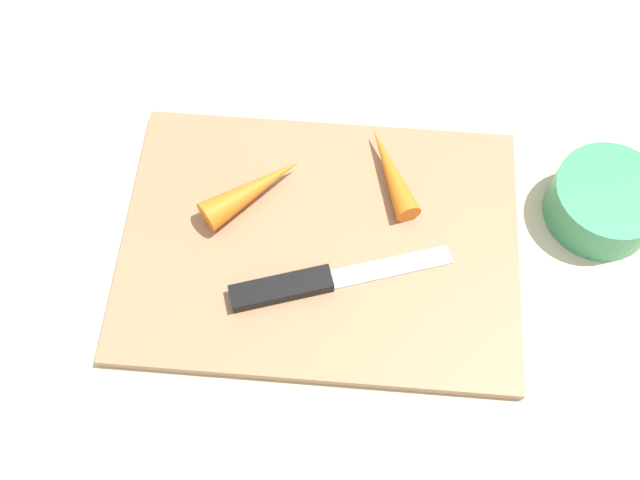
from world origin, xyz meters
The scene contains 6 objects.
ground_plane centered at (0.00, 0.00, 0.00)m, with size 1.40×1.40×0.00m, color #C6B793.
cutting_board centered at (0.00, 0.00, 0.01)m, with size 0.36×0.26×0.01m, color #99704C.
knife centered at (0.02, 0.05, 0.02)m, with size 0.20×0.08×0.01m.
carrot_short centered at (-0.06, -0.07, 0.02)m, with size 0.02×0.02×0.10m, color orange.
carrot_long centered at (0.06, -0.04, 0.03)m, with size 0.03×0.03×0.10m, color orange.
small_bowl centered at (-0.26, -0.05, 0.02)m, with size 0.10×0.10×0.05m, color #388C59.
Camera 1 is at (-0.02, 0.29, 0.60)m, focal length 40.65 mm.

